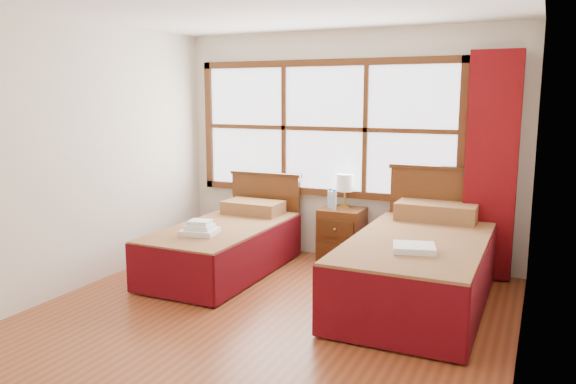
% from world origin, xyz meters
% --- Properties ---
extents(floor, '(4.50, 4.50, 0.00)m').
position_xyz_m(floor, '(0.00, 0.00, 0.00)').
color(floor, brown).
rests_on(floor, ground).
extents(wall_back, '(4.00, 0.00, 4.00)m').
position_xyz_m(wall_back, '(0.00, 2.25, 1.30)').
color(wall_back, silver).
rests_on(wall_back, floor).
extents(wall_left, '(0.00, 4.50, 4.50)m').
position_xyz_m(wall_left, '(-2.00, 0.00, 1.30)').
color(wall_left, silver).
rests_on(wall_left, floor).
extents(wall_right, '(0.00, 4.50, 4.50)m').
position_xyz_m(wall_right, '(2.00, 0.00, 1.30)').
color(wall_right, silver).
rests_on(wall_right, floor).
extents(window, '(3.16, 0.06, 1.56)m').
position_xyz_m(window, '(-0.25, 2.21, 1.50)').
color(window, white).
rests_on(window, wall_back).
extents(curtain, '(0.50, 0.16, 2.30)m').
position_xyz_m(curtain, '(1.60, 2.11, 1.17)').
color(curtain, maroon).
rests_on(curtain, wall_back).
extents(bed_left, '(0.99, 2.01, 0.96)m').
position_xyz_m(bed_left, '(-0.97, 1.20, 0.29)').
color(bed_left, '#3F220D').
rests_on(bed_left, floor).
extents(bed_right, '(1.17, 2.27, 1.14)m').
position_xyz_m(bed_right, '(1.11, 1.20, 0.35)').
color(bed_right, '#3F220D').
rests_on(bed_right, floor).
extents(nightstand, '(0.47, 0.46, 0.63)m').
position_xyz_m(nightstand, '(0.06, 1.99, 0.31)').
color(nightstand, '#542C12').
rests_on(nightstand, floor).
extents(towels_left, '(0.38, 0.35, 0.14)m').
position_xyz_m(towels_left, '(-0.99, 0.73, 0.57)').
color(towels_left, white).
rests_on(towels_left, bed_left).
extents(towels_right, '(0.40, 0.37, 0.05)m').
position_xyz_m(towels_right, '(1.16, 0.66, 0.64)').
color(towels_right, white).
rests_on(towels_right, bed_right).
extents(lamp, '(0.19, 0.19, 0.38)m').
position_xyz_m(lamp, '(0.05, 2.11, 0.89)').
color(lamp, gold).
rests_on(lamp, nightstand).
extents(bottle_near, '(0.06, 0.06, 0.23)m').
position_xyz_m(bottle_near, '(-0.07, 1.97, 0.73)').
color(bottle_near, '#A6BED5').
rests_on(bottle_near, nightstand).
extents(bottle_far, '(0.06, 0.06, 0.23)m').
position_xyz_m(bottle_far, '(-0.00, 1.91, 0.73)').
color(bottle_far, '#A6BED5').
rests_on(bottle_far, nightstand).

